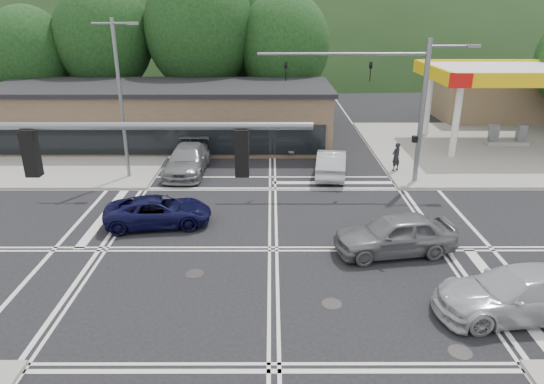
{
  "coord_description": "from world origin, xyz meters",
  "views": [
    {
      "loc": [
        -0.07,
        -18.13,
        9.53
      ],
      "look_at": [
        -0.04,
        3.06,
        1.4
      ],
      "focal_mm": 32.0,
      "sensor_mm": 36.0,
      "label": 1
    }
  ],
  "objects_px": {
    "pedestrian": "(396,157)",
    "car_queue_a": "(331,163)",
    "car_blue_west": "(158,211)",
    "car_northbound": "(187,160)",
    "car_silver_east": "(519,293)",
    "car_queue_b": "(287,139)",
    "car_grey_center": "(395,234)"
  },
  "relations": [
    {
      "from": "car_blue_west",
      "to": "car_grey_center",
      "type": "height_order",
      "value": "car_grey_center"
    },
    {
      "from": "car_grey_center",
      "to": "car_queue_b",
      "type": "height_order",
      "value": "car_grey_center"
    },
    {
      "from": "car_northbound",
      "to": "pedestrian",
      "type": "distance_m",
      "value": 12.69
    },
    {
      "from": "car_silver_east",
      "to": "car_northbound",
      "type": "relative_size",
      "value": 0.98
    },
    {
      "from": "car_blue_west",
      "to": "car_grey_center",
      "type": "distance_m",
      "value": 10.65
    },
    {
      "from": "car_blue_west",
      "to": "car_silver_east",
      "type": "xyz_separation_m",
      "value": [
        13.3,
        -7.07,
        0.13
      ]
    },
    {
      "from": "pedestrian",
      "to": "car_queue_a",
      "type": "bearing_deg",
      "value": -27.1
    },
    {
      "from": "car_silver_east",
      "to": "car_queue_a",
      "type": "bearing_deg",
      "value": -167.97
    },
    {
      "from": "car_queue_b",
      "to": "car_queue_a",
      "type": "bearing_deg",
      "value": 121.85
    },
    {
      "from": "car_queue_a",
      "to": "car_queue_b",
      "type": "relative_size",
      "value": 1.07
    },
    {
      "from": "car_silver_east",
      "to": "car_queue_a",
      "type": "height_order",
      "value": "car_silver_east"
    },
    {
      "from": "car_grey_center",
      "to": "car_northbound",
      "type": "height_order",
      "value": "car_grey_center"
    },
    {
      "from": "car_silver_east",
      "to": "car_grey_center",
      "type": "bearing_deg",
      "value": -150.43
    },
    {
      "from": "car_blue_west",
      "to": "car_northbound",
      "type": "height_order",
      "value": "car_northbound"
    },
    {
      "from": "car_queue_b",
      "to": "car_northbound",
      "type": "xyz_separation_m",
      "value": [
        -6.21,
        -5.09,
        0.05
      ]
    },
    {
      "from": "car_grey_center",
      "to": "pedestrian",
      "type": "bearing_deg",
      "value": 156.76
    },
    {
      "from": "car_queue_a",
      "to": "car_blue_west",
      "type": "bearing_deg",
      "value": 46.88
    },
    {
      "from": "car_queue_a",
      "to": "car_northbound",
      "type": "bearing_deg",
      "value": 4.69
    },
    {
      "from": "car_queue_b",
      "to": "car_grey_center",
      "type": "bearing_deg",
      "value": 112.2
    },
    {
      "from": "car_blue_west",
      "to": "car_queue_a",
      "type": "height_order",
      "value": "car_queue_a"
    },
    {
      "from": "car_blue_west",
      "to": "car_grey_center",
      "type": "xyz_separation_m",
      "value": [
        10.28,
        -2.77,
        0.17
      ]
    },
    {
      "from": "car_grey_center",
      "to": "pedestrian",
      "type": "distance_m",
      "value": 10.64
    },
    {
      "from": "car_blue_west",
      "to": "car_silver_east",
      "type": "distance_m",
      "value": 15.07
    },
    {
      "from": "car_silver_east",
      "to": "car_northbound",
      "type": "height_order",
      "value": "car_northbound"
    },
    {
      "from": "car_blue_west",
      "to": "car_queue_b",
      "type": "height_order",
      "value": "car_queue_b"
    },
    {
      "from": "car_queue_b",
      "to": "pedestrian",
      "type": "relative_size",
      "value": 2.59
    },
    {
      "from": "car_silver_east",
      "to": "pedestrian",
      "type": "height_order",
      "value": "pedestrian"
    },
    {
      "from": "car_northbound",
      "to": "car_blue_west",
      "type": "bearing_deg",
      "value": -89.4
    },
    {
      "from": "car_blue_west",
      "to": "car_northbound",
      "type": "xyz_separation_m",
      "value": [
        0.12,
        7.61,
        0.14
      ]
    },
    {
      "from": "car_grey_center",
      "to": "car_blue_west",
      "type": "bearing_deg",
      "value": -114.59
    },
    {
      "from": "car_silver_east",
      "to": "car_blue_west",
      "type": "bearing_deg",
      "value": -123.52
    },
    {
      "from": "car_grey_center",
      "to": "car_northbound",
      "type": "xyz_separation_m",
      "value": [
        -10.16,
        10.38,
        -0.03
      ]
    }
  ]
}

